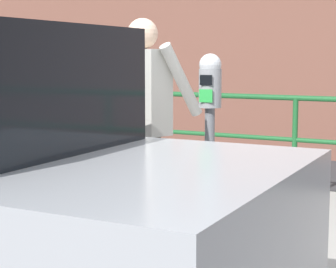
% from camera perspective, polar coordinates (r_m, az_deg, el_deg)
% --- Properties ---
extents(sidewalk_curb, '(36.00, 3.11, 0.16)m').
position_cam_1_polar(sidewalk_curb, '(5.68, 7.52, -8.77)').
color(sidewalk_curb, '#ADA8A0').
rests_on(sidewalk_curb, ground).
extents(parking_meter, '(0.16, 0.17, 1.51)m').
position_cam_1_polar(parking_meter, '(4.25, 3.96, 1.63)').
color(parking_meter, slate).
rests_on(parking_meter, sidewalk_curb).
extents(pedestrian_at_meter, '(0.73, 0.45, 1.78)m').
position_cam_1_polar(pedestrian_at_meter, '(4.76, -2.32, 1.78)').
color(pedestrian_at_meter, brown).
rests_on(pedestrian_at_meter, sidewalk_curb).
extents(background_railing, '(24.06, 0.06, 1.07)m').
position_cam_1_polar(background_railing, '(6.85, 11.91, 1.13)').
color(background_railing, '#1E602D').
rests_on(background_railing, sidewalk_curb).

